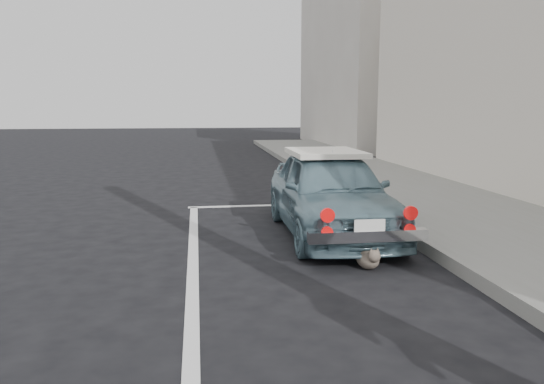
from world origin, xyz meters
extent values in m
cube|color=#B5AEA4|center=(6.35, 20.00, 4.00)|extent=(3.50, 10.00, 8.00)
cube|color=silver|center=(0.50, 6.50, 0.00)|extent=(3.00, 0.12, 0.01)
cube|color=silver|center=(-0.90, 3.00, 0.00)|extent=(0.12, 7.00, 0.01)
imported|color=slate|center=(0.95, 4.31, 0.57)|extent=(1.38, 3.38, 1.15)
cube|color=white|center=(0.95, 4.65, 1.08)|extent=(0.96, 1.29, 0.07)
cube|color=silver|center=(0.94, 2.67, 0.38)|extent=(1.29, 0.13, 0.12)
cube|color=white|center=(0.94, 2.63, 0.48)|extent=(0.33, 0.02, 0.17)
cylinder|color=red|center=(0.49, 2.65, 0.62)|extent=(0.15, 0.04, 0.15)
cylinder|color=red|center=(1.38, 2.64, 0.62)|extent=(0.15, 0.04, 0.15)
cylinder|color=red|center=(0.49, 2.65, 0.44)|extent=(0.12, 0.04, 0.12)
cylinder|color=red|center=(1.38, 2.64, 0.44)|extent=(0.12, 0.04, 0.12)
ellipsoid|color=#77695A|center=(0.96, 2.75, 0.11)|extent=(0.27, 0.37, 0.21)
sphere|color=#77695A|center=(0.98, 2.60, 0.19)|extent=(0.13, 0.13, 0.13)
cone|color=#77695A|center=(0.95, 2.59, 0.25)|extent=(0.05, 0.05, 0.05)
cone|color=#77695A|center=(1.02, 2.60, 0.25)|extent=(0.05, 0.05, 0.05)
cylinder|color=#77695A|center=(0.99, 2.93, 0.04)|extent=(0.14, 0.21, 0.03)
camera|label=1|loc=(-0.83, -2.56, 1.73)|focal=35.00mm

